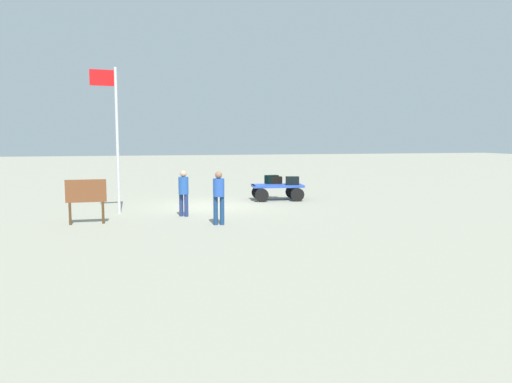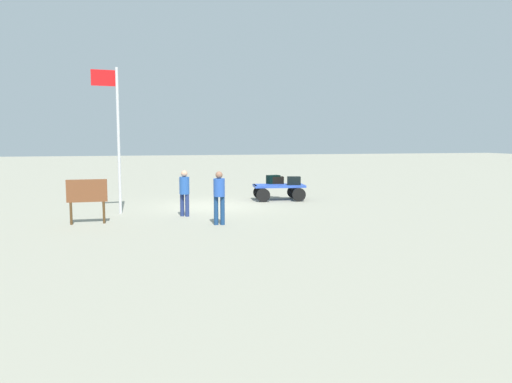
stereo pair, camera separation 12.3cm
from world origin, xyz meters
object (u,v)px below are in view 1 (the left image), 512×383
object	(u,v)px
worker_trailing	(184,190)
signboard	(86,194)
suitcase_olive	(292,181)
worker_lead	(219,193)
suitcase_maroon	(272,179)
suitcase_navy	(275,180)
flagpole	(114,128)
luggage_cart	(277,189)

from	to	relation	value
worker_trailing	signboard	world-z (taller)	worker_trailing
suitcase_olive	signboard	world-z (taller)	signboard
worker_lead	signboard	distance (m)	4.15
suitcase_maroon	suitcase_olive	bearing A→B (deg)	134.12
suitcase_navy	worker_trailing	distance (m)	6.06
suitcase_navy	flagpole	xyz separation A→B (m)	(6.73, 2.92, 2.19)
worker_trailing	flagpole	bearing A→B (deg)	-27.21
luggage_cart	signboard	xyz separation A→B (m)	(7.53, 4.47, 0.45)
suitcase_navy	suitcase_olive	xyz separation A→B (m)	(-0.58, 0.70, 0.02)
suitcase_olive	signboard	size ratio (longest dim) A/B	0.46
luggage_cart	worker_trailing	distance (m)	5.71
suitcase_navy	suitcase_olive	bearing A→B (deg)	129.85
worker_trailing	worker_lead	bearing A→B (deg)	113.96
suitcase_navy	worker_lead	distance (m)	7.05
luggage_cart	flagpole	world-z (taller)	flagpole
suitcase_navy	worker_trailing	size ratio (longest dim) A/B	0.43
suitcase_navy	suitcase_olive	size ratio (longest dim) A/B	1.04
luggage_cart	suitcase_navy	xyz separation A→B (m)	(-0.05, -0.49, 0.34)
suitcase_navy	suitcase_maroon	world-z (taller)	suitcase_maroon
suitcase_maroon	worker_lead	distance (m)	7.02
suitcase_navy	suitcase_maroon	xyz separation A→B (m)	(0.14, -0.04, 0.03)
suitcase_navy	worker_lead	xyz separation A→B (m)	(3.58, 6.07, 0.15)
flagpole	worker_trailing	bearing A→B (deg)	152.79
suitcase_maroon	worker_lead	bearing A→B (deg)	60.60
suitcase_navy	signboard	size ratio (longest dim) A/B	0.48
luggage_cart	suitcase_navy	size ratio (longest dim) A/B	3.40
suitcase_maroon	flagpole	size ratio (longest dim) A/B	0.12
luggage_cart	worker_lead	size ratio (longest dim) A/B	1.38
luggage_cart	worker_lead	xyz separation A→B (m)	(3.53, 5.58, 0.49)
suitcase_navy	signboard	bearing A→B (deg)	33.18
suitcase_maroon	signboard	distance (m)	8.97
suitcase_maroon	worker_trailing	world-z (taller)	worker_trailing
suitcase_olive	worker_trailing	distance (m)	6.08
worker_trailing	flagpole	distance (m)	3.31
signboard	worker_trailing	bearing A→B (deg)	-164.48
suitcase_maroon	worker_trailing	xyz separation A→B (m)	(4.33, 4.14, 0.06)
suitcase_navy	signboard	world-z (taller)	signboard
suitcase_olive	worker_lead	world-z (taller)	worker_lead
worker_lead	worker_trailing	xyz separation A→B (m)	(0.88, -1.98, -0.06)
signboard	flagpole	bearing A→B (deg)	-112.70
worker_lead	worker_trailing	bearing A→B (deg)	-66.04
suitcase_navy	signboard	xyz separation A→B (m)	(7.58, 4.96, 0.12)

